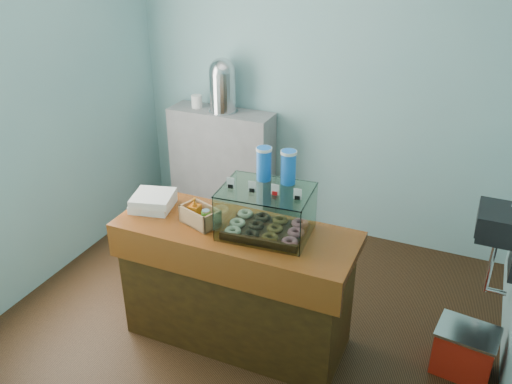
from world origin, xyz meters
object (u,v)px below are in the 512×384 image
at_px(display_case, 268,206).
at_px(coffee_urn, 223,84).
at_px(red_cooler, 464,351).
at_px(counter, 236,284).

relative_size(display_case, coffee_urn, 1.19).
bearing_deg(red_cooler, counter, -161.49).
height_order(display_case, red_cooler, display_case).
height_order(counter, display_case, display_case).
bearing_deg(display_case, coffee_urn, 121.27).
relative_size(counter, display_case, 2.70).
distance_m(display_case, coffee_urn, 1.86).
bearing_deg(display_case, counter, -164.98).
distance_m(counter, display_case, 0.65).
relative_size(counter, coffee_urn, 3.22).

